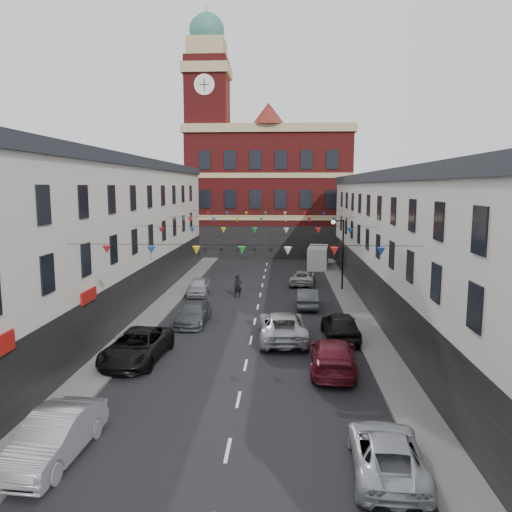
% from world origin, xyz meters
% --- Properties ---
extents(ground, '(160.00, 160.00, 0.00)m').
position_xyz_m(ground, '(0.00, 0.00, 0.00)').
color(ground, black).
rests_on(ground, ground).
extents(pavement_left, '(1.80, 64.00, 0.15)m').
position_xyz_m(pavement_left, '(-6.90, 2.00, 0.07)').
color(pavement_left, '#605E5B').
rests_on(pavement_left, ground).
extents(pavement_right, '(1.80, 64.00, 0.15)m').
position_xyz_m(pavement_right, '(6.90, 2.00, 0.07)').
color(pavement_right, '#605E5B').
rests_on(pavement_right, ground).
extents(terrace_left, '(8.40, 56.00, 10.70)m').
position_xyz_m(terrace_left, '(-11.78, 1.00, 5.35)').
color(terrace_left, beige).
rests_on(terrace_left, ground).
extents(terrace_right, '(8.40, 56.00, 9.70)m').
position_xyz_m(terrace_right, '(11.78, 1.00, 4.85)').
color(terrace_right, beige).
rests_on(terrace_right, ground).
extents(civic_building, '(20.60, 13.30, 18.50)m').
position_xyz_m(civic_building, '(0.00, 37.95, 8.14)').
color(civic_building, maroon).
rests_on(civic_building, ground).
extents(clock_tower, '(5.60, 5.60, 30.00)m').
position_xyz_m(clock_tower, '(-7.50, 35.00, 14.93)').
color(clock_tower, maroon).
rests_on(clock_tower, ground).
extents(distant_hill, '(40.00, 14.00, 10.00)m').
position_xyz_m(distant_hill, '(-4.00, 62.00, 5.00)').
color(distant_hill, '#2C4721').
rests_on(distant_hill, ground).
extents(street_lamp, '(1.10, 0.36, 6.00)m').
position_xyz_m(street_lamp, '(6.55, 14.00, 3.90)').
color(street_lamp, black).
rests_on(street_lamp, ground).
extents(car_left_b, '(1.94, 4.79, 1.55)m').
position_xyz_m(car_left_b, '(-5.50, -12.81, 0.77)').
color(car_left_b, '#939599').
rests_on(car_left_b, ground).
extents(car_left_c, '(2.90, 5.66, 1.53)m').
position_xyz_m(car_left_c, '(-5.50, -3.68, 0.76)').
color(car_left_c, black).
rests_on(car_left_c, ground).
extents(car_left_d, '(1.97, 4.61, 1.33)m').
position_xyz_m(car_left_d, '(-3.89, 3.28, 0.66)').
color(car_left_d, '#454A4D').
rests_on(car_left_d, ground).
extents(car_left_e, '(1.76, 4.10, 1.38)m').
position_xyz_m(car_left_e, '(-4.96, 11.74, 0.69)').
color(car_left_e, '#9CA0A5').
rests_on(car_left_e, ground).
extents(car_right_b, '(2.40, 4.73, 1.28)m').
position_xyz_m(car_right_b, '(5.00, -13.03, 0.64)').
color(car_right_b, '#B4B8BD').
rests_on(car_right_b, ground).
extents(car_right_c, '(2.54, 5.43, 1.53)m').
position_xyz_m(car_right_c, '(4.22, -4.51, 0.77)').
color(car_right_c, maroon).
rests_on(car_right_c, ground).
extents(car_right_d, '(2.08, 4.70, 1.57)m').
position_xyz_m(car_right_d, '(5.14, 0.59, 0.79)').
color(car_right_d, black).
rests_on(car_right_d, ground).
extents(car_right_e, '(1.60, 4.28, 1.40)m').
position_xyz_m(car_right_e, '(3.60, 8.05, 0.70)').
color(car_right_e, '#44484B').
rests_on(car_right_e, ground).
extents(car_right_f, '(2.60, 4.82, 1.29)m').
position_xyz_m(car_right_f, '(3.60, 16.48, 0.64)').
color(car_right_f, '#A1A2A5').
rests_on(car_right_f, ground).
extents(moving_car, '(2.98, 5.94, 1.61)m').
position_xyz_m(moving_car, '(1.80, 0.21, 0.81)').
color(moving_car, '#B2B5B9').
rests_on(moving_car, ground).
extents(white_van, '(2.60, 5.40, 2.30)m').
position_xyz_m(white_van, '(5.60, 25.95, 1.15)').
color(white_van, silver).
rests_on(white_van, ground).
extents(pedestrian, '(0.78, 0.66, 1.81)m').
position_xyz_m(pedestrian, '(-1.73, 11.02, 0.90)').
color(pedestrian, black).
rests_on(pedestrian, ground).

